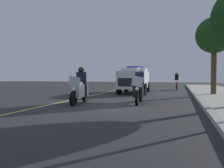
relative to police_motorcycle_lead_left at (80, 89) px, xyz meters
The scene contains 8 objects.
ground_plane 1.43m from the police_motorcycle_lead_left, 90.08° to the left, with size 80.00×80.00×0.00m, color #28282B.
curb_strip 5.42m from the police_motorcycle_lead_left, 90.02° to the left, with size 48.00×0.24×0.15m, color #9E9B93.
lane_stripe_center 1.36m from the police_motorcycle_lead_left, 90.08° to the right, with size 48.00×0.12×0.01m, color #E0D14C.
police_motorcycle_lead_left is the anchor object (origin of this frame).
police_motorcycle_lead_right 2.76m from the police_motorcycle_lead_left, 110.48° to the left, with size 2.14×0.61×1.72m.
police_suv 7.64m from the police_motorcycle_lead_left, behind, with size 5.01×2.33×2.05m.
cyclist_background 12.73m from the police_motorcycle_lead_left, 160.95° to the left, with size 1.76×0.33×1.69m.
tree_far_back 10.01m from the police_motorcycle_lead_left, 135.93° to the left, with size 2.40×2.40×5.10m.
Camera 1 is at (9.47, 3.16, 1.28)m, focal length 35.99 mm.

